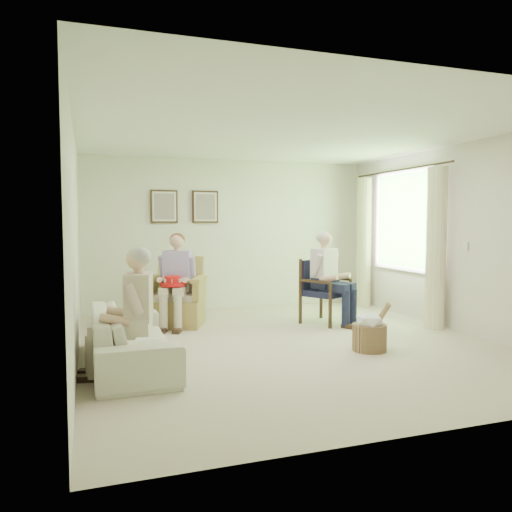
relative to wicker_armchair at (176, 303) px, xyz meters
name	(u,v)px	position (x,y,z in m)	size (l,w,h in m)	color
floor	(290,344)	(1.15, -1.64, -0.32)	(5.50, 5.50, 0.00)	#C1B09C
back_wall	(230,235)	(1.15, 1.11, 0.98)	(5.00, 0.04, 2.60)	silver
front_wall	(440,254)	(1.15, -4.39, 0.98)	(5.00, 0.04, 2.60)	silver
left_wall	(75,243)	(-1.35, -1.64, 0.98)	(0.04, 5.50, 2.60)	silver
right_wall	(457,238)	(3.65, -1.64, 0.98)	(0.04, 5.50, 2.60)	silver
ceiling	(291,133)	(1.15, -1.64, 2.28)	(5.00, 5.50, 0.02)	white
window	(403,218)	(3.61, -0.44, 1.27)	(0.13, 2.50, 1.63)	#2D6B23
curtain_left	(436,248)	(3.48, -1.42, 0.83)	(0.34, 0.34, 2.30)	beige
curtain_right	(364,243)	(3.48, 0.54, 0.83)	(0.34, 0.34, 2.30)	beige
framed_print_left	(164,206)	(0.00, 1.07, 1.46)	(0.45, 0.05, 0.55)	#382114
framed_print_right	(205,207)	(0.70, 1.07, 1.46)	(0.45, 0.05, 0.55)	#382114
wicker_armchair	(176,303)	(0.00, 0.00, 0.00)	(0.78, 0.78, 1.00)	#A5904E
wood_armchair	(323,288)	(2.15, -0.51, 0.20)	(0.61, 0.58, 0.95)	black
sofa	(132,338)	(-0.80, -1.93, -0.02)	(0.79, 2.03, 0.59)	beige
person_wicker	(177,274)	(0.00, -0.13, 0.46)	(0.40, 0.63, 1.33)	beige
person_dark	(328,271)	(2.15, -0.67, 0.47)	(0.40, 0.63, 1.35)	#1A1E3A
person_sofa	(135,306)	(-0.80, -2.39, 0.39)	(0.42, 0.63, 1.26)	beige
red_hat	(173,282)	(-0.10, -0.32, 0.36)	(0.35, 0.35, 0.14)	red
hatbox	(370,331)	(1.92, -2.22, -0.09)	(0.50, 0.50, 0.60)	#A38058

